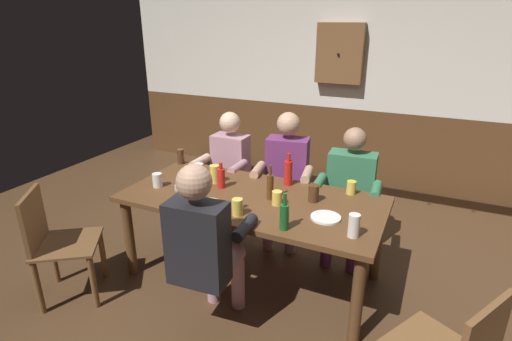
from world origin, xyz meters
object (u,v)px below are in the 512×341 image
object	(u,v)px
bottle_2	(288,172)
wall_dart_cabinet	(340,53)
condiment_caddy	(185,187)
bottle_1	(270,186)
person_3	(204,244)
table_candle	(240,203)
pint_glass_4	(314,193)
pint_glass_6	(237,207)
plate_0	(207,205)
pint_glass_1	(157,180)
plate_1	(326,217)
chair_empty_near_left	(55,242)
pint_glass_2	(199,171)
pint_glass_0	(354,226)
bottle_0	(284,216)
pint_glass_8	(215,174)
person_1	(286,172)
pint_glass_3	(277,198)
dining_table	(252,207)
person_2	(349,188)
bottle_3	(221,178)
pint_glass_7	(351,188)
pint_glass_5	(181,156)
person_0	(227,166)

from	to	relation	value
bottle_2	wall_dart_cabinet	distance (m)	2.17
condiment_caddy	bottle_1	distance (m)	0.71
person_3	table_candle	distance (m)	0.49
pint_glass_4	pint_glass_6	distance (m)	0.61
plate_0	pint_glass_1	bearing A→B (deg)	165.44
plate_1	pint_glass_6	bearing A→B (deg)	-160.03
bottle_2	chair_empty_near_left	bearing A→B (deg)	-139.17
wall_dart_cabinet	pint_glass_2	bearing A→B (deg)	-106.26
pint_glass_0	pint_glass_2	bearing A→B (deg)	162.67
condiment_caddy	bottle_0	size ratio (longest dim) A/B	0.54
bottle_2	pint_glass_8	world-z (taller)	bottle_2
person_3	bottle_0	bearing A→B (deg)	33.33
table_candle	pint_glass_0	distance (m)	0.84
pint_glass_6	pint_glass_8	world-z (taller)	pint_glass_8
plate_0	person_1	bearing A→B (deg)	76.37
bottle_1	pint_glass_3	xyz separation A→B (m)	(0.09, -0.07, -0.05)
dining_table	table_candle	world-z (taller)	table_candle
plate_0	pint_glass_0	size ratio (longest dim) A/B	1.58
chair_empty_near_left	pint_glass_2	xyz separation A→B (m)	(0.63, 1.03, 0.32)
dining_table	person_2	world-z (taller)	person_2
wall_dart_cabinet	person_1	bearing A→B (deg)	-91.04
dining_table	wall_dart_cabinet	bearing A→B (deg)	89.00
condiment_caddy	plate_1	world-z (taller)	condiment_caddy
person_2	plate_0	xyz separation A→B (m)	(-0.85, -0.99, 0.09)
bottle_3	pint_glass_3	world-z (taller)	bottle_3
pint_glass_1	bottle_1	bearing A→B (deg)	10.44
bottle_3	pint_glass_7	distance (m)	1.05
pint_glass_1	pint_glass_8	distance (m)	0.48
bottle_1	pint_glass_2	distance (m)	0.75
dining_table	pint_glass_7	xyz separation A→B (m)	(0.69, 0.39, 0.14)
wall_dart_cabinet	pint_glass_3	bearing A→B (deg)	-85.52
pint_glass_6	pint_glass_8	bearing A→B (deg)	134.91
pint_glass_7	plate_0	bearing A→B (deg)	-143.52
chair_empty_near_left	pint_glass_5	world-z (taller)	chair_empty_near_left
pint_glass_1	pint_glass_4	distance (m)	1.29
plate_1	pint_glass_5	size ratio (longest dim) A/B	1.49
person_2	chair_empty_near_left	distance (m)	2.41
table_candle	pint_glass_3	size ratio (longest dim) A/B	0.74
condiment_caddy	pint_glass_2	bearing A→B (deg)	99.72
dining_table	person_2	bearing A→B (deg)	48.50
dining_table	pint_glass_8	world-z (taller)	pint_glass_8
bottle_0	bottle_2	xyz separation A→B (m)	(-0.25, 0.72, 0.01)
bottle_0	pint_glass_5	distance (m)	1.57
pint_glass_4	bottle_0	bearing A→B (deg)	-95.20
plate_0	bottle_1	world-z (taller)	bottle_1
pint_glass_7	pint_glass_6	bearing A→B (deg)	-132.52
plate_0	dining_table	bearing A→B (deg)	51.60
pint_glass_2	table_candle	bearing A→B (deg)	-33.12
person_0	pint_glass_2	world-z (taller)	person_0
chair_empty_near_left	pint_glass_3	size ratio (longest dim) A/B	8.16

